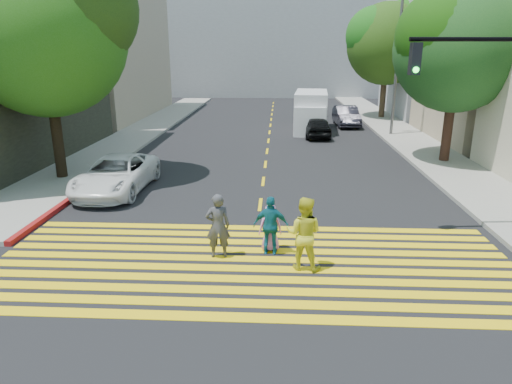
# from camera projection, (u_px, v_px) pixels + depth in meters

# --- Properties ---
(ground) EXTENTS (120.00, 120.00, 0.00)m
(ground) POSITION_uv_depth(u_px,v_px,m) (249.00, 289.00, 10.48)
(ground) COLOR black
(sidewalk_left) EXTENTS (3.00, 40.00, 0.15)m
(sidewalk_left) POSITION_uv_depth(u_px,v_px,m) (148.00, 128.00, 31.85)
(sidewalk_left) COLOR gray
(sidewalk_left) RESTS_ON ground
(sidewalk_right) EXTENTS (3.00, 60.00, 0.15)m
(sidewalk_right) POSITION_uv_depth(u_px,v_px,m) (426.00, 152.00, 24.36)
(sidewalk_right) COLOR gray
(sidewalk_right) RESTS_ON ground
(curb_red) EXTENTS (0.20, 8.00, 0.16)m
(curb_red) POSITION_uv_depth(u_px,v_px,m) (70.00, 199.00, 16.52)
(curb_red) COLOR maroon
(curb_red) RESTS_ON ground
(crosswalk) EXTENTS (13.40, 5.30, 0.01)m
(crosswalk) POSITION_uv_depth(u_px,v_px,m) (253.00, 264.00, 11.70)
(crosswalk) COLOR yellow
(crosswalk) RESTS_ON ground
(lane_line) EXTENTS (0.12, 34.40, 0.01)m
(lane_line) POSITION_uv_depth(u_px,v_px,m) (270.00, 129.00, 31.94)
(lane_line) COLOR yellow
(lane_line) RESTS_ON ground
(building_left_tan) EXTENTS (12.00, 16.00, 10.00)m
(building_left_tan) POSITION_uv_depth(u_px,v_px,m) (72.00, 54.00, 36.47)
(building_left_tan) COLOR tan
(building_left_tan) RESTS_ON ground
(building_right_grey) EXTENTS (10.00, 10.00, 10.00)m
(building_right_grey) POSITION_uv_depth(u_px,v_px,m) (458.00, 54.00, 36.89)
(building_right_grey) COLOR gray
(building_right_grey) RESTS_ON ground
(backdrop_block) EXTENTS (30.00, 8.00, 12.00)m
(backdrop_block) POSITION_uv_depth(u_px,v_px,m) (275.00, 44.00, 54.48)
(backdrop_block) COLOR gray
(backdrop_block) RESTS_ON ground
(tree_left) EXTENTS (7.48, 6.99, 9.16)m
(tree_left) POSITION_uv_depth(u_px,v_px,m) (45.00, 25.00, 17.52)
(tree_left) COLOR black
(tree_left) RESTS_ON ground
(tree_right_near) EXTENTS (6.92, 6.71, 8.29)m
(tree_right_near) POSITION_uv_depth(u_px,v_px,m) (460.00, 42.00, 20.56)
(tree_right_near) COLOR black
(tree_right_near) RESTS_ON ground
(tree_right_far) EXTENTS (6.95, 6.43, 8.96)m
(tree_right_far) POSITION_uv_depth(u_px,v_px,m) (388.00, 39.00, 34.90)
(tree_right_far) COLOR #473425
(tree_right_far) RESTS_ON ground
(pedestrian_man) EXTENTS (0.70, 0.52, 1.75)m
(pedestrian_man) POSITION_uv_depth(u_px,v_px,m) (218.00, 226.00, 11.86)
(pedestrian_man) COLOR #3C3C42
(pedestrian_man) RESTS_ON ground
(pedestrian_woman) EXTENTS (1.05, 0.91, 1.87)m
(pedestrian_woman) POSITION_uv_depth(u_px,v_px,m) (304.00, 233.00, 11.21)
(pedestrian_woman) COLOR gold
(pedestrian_woman) RESTS_ON ground
(pedestrian_child) EXTENTS (0.68, 0.49, 1.30)m
(pedestrian_child) POSITION_uv_depth(u_px,v_px,m) (270.00, 228.00, 12.34)
(pedestrian_child) COLOR #E687CD
(pedestrian_child) RESTS_ON ground
(pedestrian_extra) EXTENTS (0.97, 0.46, 1.60)m
(pedestrian_extra) POSITION_uv_depth(u_px,v_px,m) (271.00, 226.00, 12.08)
(pedestrian_extra) COLOR #126076
(pedestrian_extra) RESTS_ON ground
(white_sedan) EXTENTS (2.39, 4.98, 1.37)m
(white_sedan) POSITION_uv_depth(u_px,v_px,m) (116.00, 174.00, 17.53)
(white_sedan) COLOR white
(white_sedan) RESTS_ON ground
(dark_car_near) EXTENTS (1.70, 3.93, 1.32)m
(dark_car_near) POSITION_uv_depth(u_px,v_px,m) (317.00, 127.00, 28.68)
(dark_car_near) COLOR black
(dark_car_near) RESTS_ON ground
(silver_car) EXTENTS (1.89, 4.27, 1.22)m
(silver_car) POSITION_uv_depth(u_px,v_px,m) (313.00, 106.00, 39.50)
(silver_car) COLOR #919BA7
(silver_car) RESTS_ON ground
(dark_car_parked) EXTENTS (1.63, 4.36, 1.42)m
(dark_car_parked) POSITION_uv_depth(u_px,v_px,m) (346.00, 116.00, 32.93)
(dark_car_parked) COLOR black
(dark_car_parked) RESTS_ON ground
(white_van) EXTENTS (2.49, 5.66, 2.60)m
(white_van) POSITION_uv_depth(u_px,v_px,m) (311.00, 113.00, 30.71)
(white_van) COLOR silver
(white_van) RESTS_ON ground
(traffic_signal) EXTENTS (4.03, 0.63, 5.92)m
(traffic_signal) POSITION_uv_depth(u_px,v_px,m) (506.00, 104.00, 12.46)
(traffic_signal) COLOR #333337
(traffic_signal) RESTS_ON ground
(street_lamp) EXTENTS (2.17, 0.45, 9.59)m
(street_lamp) POSITION_uv_depth(u_px,v_px,m) (395.00, 46.00, 27.52)
(street_lamp) COLOR #575757
(street_lamp) RESTS_ON ground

